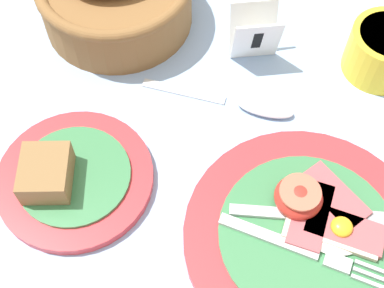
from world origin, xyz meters
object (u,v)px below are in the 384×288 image
at_px(bread_plate, 70,177).
at_px(sugar_cup, 384,50).
at_px(breakfast_plate, 309,232).
at_px(number_card, 255,34).
at_px(teaspoon_near_cup, 244,103).

xyz_separation_m(bread_plate, sugar_cup, (0.36, 0.19, 0.02)).
bearing_deg(bread_plate, breakfast_plate, -10.05).
height_order(sugar_cup, number_card, number_card).
xyz_separation_m(breakfast_plate, sugar_cup, (0.10, 0.24, 0.02)).
height_order(breakfast_plate, teaspoon_near_cup, breakfast_plate).
xyz_separation_m(sugar_cup, number_card, (-0.16, 0.01, 0.00)).
relative_size(breakfast_plate, sugar_cup, 2.81).
relative_size(bread_plate, number_card, 2.41).
bearing_deg(teaspoon_near_cup, number_card, 95.14).
height_order(breakfast_plate, bread_plate, bread_plate).
xyz_separation_m(number_card, teaspoon_near_cup, (-0.01, -0.08, -0.03)).
bearing_deg(sugar_cup, number_card, 176.21).
relative_size(bread_plate, sugar_cup, 1.89).
distance_m(sugar_cup, number_card, 0.16).
bearing_deg(sugar_cup, teaspoon_near_cup, -156.68).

